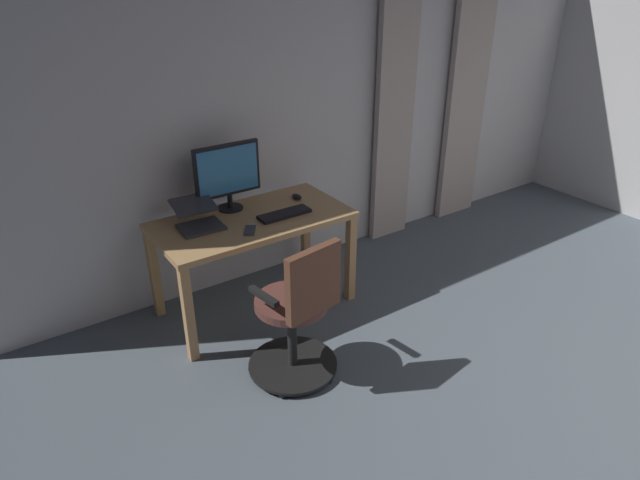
# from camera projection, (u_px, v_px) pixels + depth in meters

# --- Properties ---
(back_room_partition) EXTENTS (5.71, 0.10, 2.55)m
(back_room_partition) POSITION_uv_depth(u_px,v_px,m) (335.00, 104.00, 4.51)
(back_room_partition) COLOR silver
(back_room_partition) RESTS_ON ground
(curtain_left_panel) EXTENTS (0.46, 0.06, 2.23)m
(curtain_left_panel) POSITION_uv_depth(u_px,v_px,m) (466.00, 102.00, 5.22)
(curtain_left_panel) COLOR #BFACA3
(curtain_left_panel) RESTS_ON ground
(curtain_right_panel) EXTENTS (0.39, 0.06, 2.23)m
(curtain_right_panel) POSITION_uv_depth(u_px,v_px,m) (394.00, 116.00, 4.77)
(curtain_right_panel) COLOR #BFACA3
(curtain_right_panel) RESTS_ON ground
(desk) EXTENTS (1.35, 0.69, 0.72)m
(desk) POSITION_uv_depth(u_px,v_px,m) (253.00, 230.00, 3.90)
(desk) COLOR tan
(desk) RESTS_ON ground
(office_chair) EXTENTS (0.56, 0.56, 0.94)m
(office_chair) POSITION_uv_depth(u_px,v_px,m) (298.00, 316.00, 3.31)
(office_chair) COLOR black
(office_chair) RESTS_ON ground
(computer_monitor) EXTENTS (0.49, 0.18, 0.48)m
(computer_monitor) POSITION_uv_depth(u_px,v_px,m) (228.00, 173.00, 3.88)
(computer_monitor) COLOR black
(computer_monitor) RESTS_ON desk
(computer_keyboard) EXTENTS (0.38, 0.12, 0.02)m
(computer_keyboard) POSITION_uv_depth(u_px,v_px,m) (284.00, 214.00, 3.89)
(computer_keyboard) COLOR black
(computer_keyboard) RESTS_ON desk
(laptop) EXTENTS (0.30, 0.35, 0.16)m
(laptop) POSITION_uv_depth(u_px,v_px,m) (198.00, 219.00, 3.72)
(laptop) COLOR #333338
(laptop) RESTS_ON desk
(computer_mouse) EXTENTS (0.06, 0.10, 0.04)m
(computer_mouse) POSITION_uv_depth(u_px,v_px,m) (297.00, 197.00, 4.15)
(computer_mouse) COLOR black
(computer_mouse) RESTS_ON desk
(cell_phone_by_monitor) EXTENTS (0.14, 0.16, 0.01)m
(cell_phone_by_monitor) POSITION_uv_depth(u_px,v_px,m) (250.00, 230.00, 3.67)
(cell_phone_by_monitor) COLOR #333338
(cell_phone_by_monitor) RESTS_ON desk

